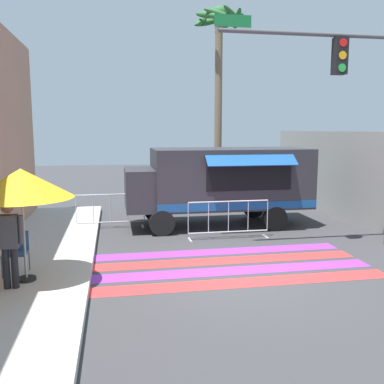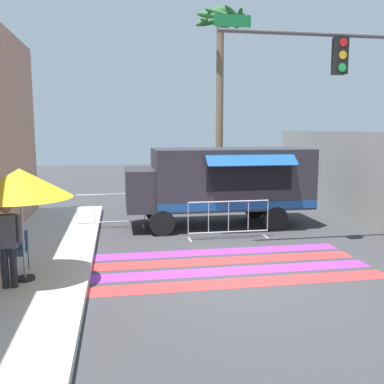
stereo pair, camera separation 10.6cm
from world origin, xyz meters
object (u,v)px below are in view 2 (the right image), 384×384
object	(u,v)px
food_truck	(217,180)
traffic_signal_pole	(362,92)
patio_umbrella	(20,184)
folding_chair	(15,248)
vendor_person	(7,239)
barricade_side	(111,211)
palm_tree	(220,62)
barricade_front	(229,220)

from	to	relation	value
food_truck	traffic_signal_pole	xyz separation A→B (m)	(3.05, -3.11, 2.56)
food_truck	patio_umbrella	xyz separation A→B (m)	(-5.00, -4.82, 0.59)
folding_chair	vendor_person	xyz separation A→B (m)	(0.08, -0.89, 0.42)
vendor_person	barricade_side	distance (m)	5.75
barricade_side	folding_chair	bearing A→B (deg)	-112.52
food_truck	traffic_signal_pole	distance (m)	5.05
patio_umbrella	palm_tree	xyz separation A→B (m)	(6.01, 8.69, 3.69)
food_truck	palm_tree	xyz separation A→B (m)	(1.01, 3.87, 4.28)
food_truck	patio_umbrella	distance (m)	6.97
food_truck	folding_chair	xyz separation A→B (m)	(-5.28, -4.32, -0.81)
food_truck	barricade_side	bearing A→B (deg)	176.22
food_truck	palm_tree	size ratio (longest dim) A/B	0.74
vendor_person	palm_tree	xyz separation A→B (m)	(6.20, 9.07, 4.67)
traffic_signal_pole	barricade_front	distance (m)	4.88
traffic_signal_pole	folding_chair	bearing A→B (deg)	-171.77
food_truck	folding_chair	world-z (taller)	food_truck
folding_chair	palm_tree	xyz separation A→B (m)	(6.28, 8.18, 5.09)
patio_umbrella	folding_chair	world-z (taller)	patio_umbrella
barricade_front	barricade_side	size ratio (longest dim) A/B	1.10
vendor_person	barricade_front	size ratio (longest dim) A/B	0.69
traffic_signal_pole	palm_tree	size ratio (longest dim) A/B	0.75
traffic_signal_pole	vendor_person	xyz separation A→B (m)	(-8.25, -2.10, -2.95)
barricade_side	patio_umbrella	bearing A→B (deg)	-107.64
traffic_signal_pole	folding_chair	xyz separation A→B (m)	(-8.33, -1.21, -3.37)
food_truck	vendor_person	distance (m)	7.37
barricade_side	palm_tree	world-z (taller)	palm_tree
barricade_front	barricade_side	bearing A→B (deg)	149.78
patio_umbrella	folding_chair	bearing A→B (deg)	118.61
vendor_person	palm_tree	world-z (taller)	palm_tree
patio_umbrella	barricade_side	bearing A→B (deg)	72.36
food_truck	barricade_front	world-z (taller)	food_truck
vendor_person	barricade_front	bearing A→B (deg)	26.97
food_truck	patio_umbrella	bearing A→B (deg)	-136.04
vendor_person	palm_tree	bearing A→B (deg)	48.51
patio_umbrella	barricade_front	world-z (taller)	patio_umbrella
barricade_side	vendor_person	bearing A→B (deg)	-108.35
vendor_person	barricade_front	world-z (taller)	vendor_person
patio_umbrella	vendor_person	world-z (taller)	patio_umbrella
traffic_signal_pole	food_truck	bearing A→B (deg)	134.47
vendor_person	palm_tree	distance (m)	11.94
traffic_signal_pole	patio_umbrella	bearing A→B (deg)	-167.99
patio_umbrella	barricade_front	xyz separation A→B (m)	(4.95, 3.10, -1.54)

